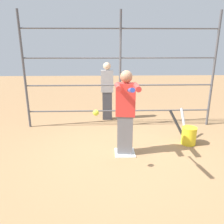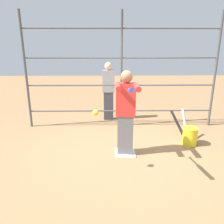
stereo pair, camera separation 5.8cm
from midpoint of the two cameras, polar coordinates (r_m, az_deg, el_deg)
ground_plane at (r=4.53m, az=2.99°, el=-10.68°), size 24.00×24.00×0.00m
home_plate at (r=4.52m, az=2.99°, el=-10.56°), size 0.40×0.40×0.02m
fence_backstop at (r=5.64m, az=1.83°, el=10.46°), size 4.89×0.06×2.92m
batter at (r=4.17m, az=3.20°, el=0.26°), size 0.42×0.60×1.67m
baseball_bat_swinging at (r=3.16m, az=4.44°, el=5.68°), size 0.09×0.80×0.22m
softball_in_flight at (r=3.47m, az=-4.72°, el=-0.20°), size 0.10×0.10×0.10m
bat_bucket at (r=5.12m, az=18.90°, el=-5.52°), size 0.53×0.64×0.71m
bystander_behind_fence at (r=6.29m, az=-1.54°, el=5.63°), size 0.34×0.21×1.66m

